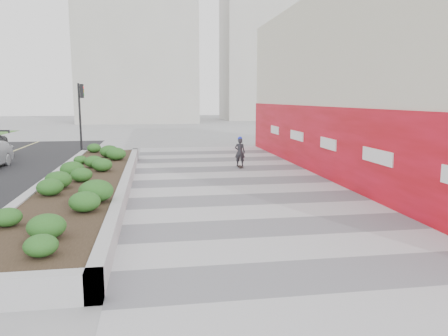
# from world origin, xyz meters

# --- Properties ---
(ground) EXTENTS (160.00, 160.00, 0.00)m
(ground) POSITION_xyz_m (0.00, 0.00, 0.00)
(ground) COLOR gray
(ground) RESTS_ON ground
(walkway) EXTENTS (8.00, 36.00, 0.01)m
(walkway) POSITION_xyz_m (0.00, 3.00, 0.01)
(walkway) COLOR #A8A8AD
(walkway) RESTS_ON ground
(building) EXTENTS (6.04, 24.08, 8.00)m
(building) POSITION_xyz_m (6.98, 8.98, 3.98)
(building) COLOR beige
(building) RESTS_ON ground
(planter) EXTENTS (3.00, 18.00, 0.90)m
(planter) POSITION_xyz_m (-5.50, 7.00, 0.42)
(planter) COLOR #9E9EA0
(planter) RESTS_ON ground
(traffic_signal_near) EXTENTS (0.33, 0.28, 4.20)m
(traffic_signal_near) POSITION_xyz_m (-7.23, 17.50, 2.76)
(traffic_signal_near) COLOR black
(traffic_signal_near) RESTS_ON ground
(distant_bldg_north_l) EXTENTS (16.00, 12.00, 20.00)m
(distant_bldg_north_l) POSITION_xyz_m (-5.00, 55.00, 10.00)
(distant_bldg_north_l) COLOR #ADAAA3
(distant_bldg_north_l) RESTS_ON ground
(distant_bldg_north_r) EXTENTS (14.00, 10.00, 24.00)m
(distant_bldg_north_r) POSITION_xyz_m (15.00, 60.00, 12.00)
(distant_bldg_north_r) COLOR #ADAAA3
(distant_bldg_north_r) RESTS_ON ground
(manhole_cover) EXTENTS (0.44, 0.44, 0.01)m
(manhole_cover) POSITION_xyz_m (0.50, 3.00, 0.00)
(manhole_cover) COLOR #595654
(manhole_cover) RESTS_ON ground
(skateboarder) EXTENTS (0.59, 0.72, 1.53)m
(skateboarder) POSITION_xyz_m (0.99, 11.67, 0.77)
(skateboarder) COLOR beige
(skateboarder) RESTS_ON ground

